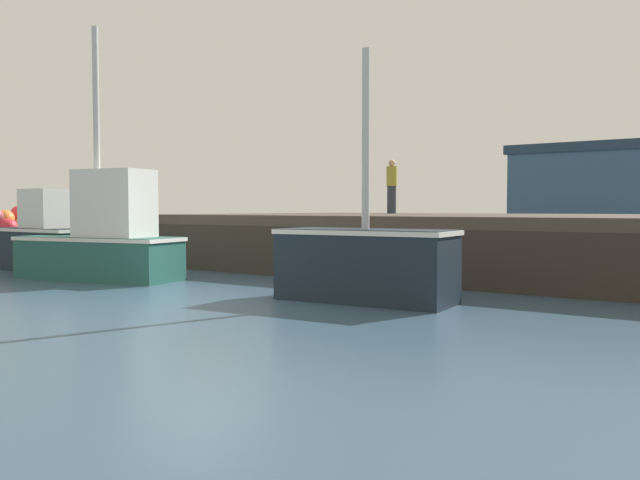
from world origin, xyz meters
name	(u,v)px	position (x,y,z in m)	size (l,w,h in m)	color
ground	(199,301)	(0.00, 0.00, -0.05)	(120.00, 160.00, 0.10)	#334C60
pier	(468,224)	(1.91, 7.60, 1.20)	(14.94, 8.87, 1.42)	#473D33
fishing_boat_near_left	(38,239)	(-7.27, 1.42, 0.80)	(3.97, 1.44, 2.08)	#19232D
fishing_boat_near_right	(103,239)	(-3.90, 0.91, 0.91)	(4.06, 2.05, 5.59)	#23564C
fishing_boat_mid	(365,262)	(2.66, 1.29, 0.68)	(3.14, 1.40, 4.27)	#19232D
dockworker	(392,186)	(-1.74, 10.24, 2.29)	(0.34, 0.34, 1.73)	#2D3342
warehouse	(619,190)	(1.45, 29.51, 2.55)	(11.15, 4.29, 5.07)	#385675
mooring_buoy_foreground	(38,263)	(-6.19, 0.73, 0.28)	(0.47, 0.47, 0.62)	#DB3866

